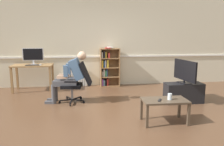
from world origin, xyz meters
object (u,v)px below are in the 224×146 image
(radiator, at_px, (75,78))
(tv_stand, at_px, (184,93))
(computer_mouse, at_px, (41,65))
(bookshelf, at_px, (108,67))
(computer_desk, at_px, (33,69))
(person_seated, at_px, (70,76))
(keyboard, at_px, (33,65))
(tv_screen, at_px, (185,71))
(drinking_glass, at_px, (170,97))
(imac_monitor, at_px, (33,55))
(spare_remote, at_px, (160,100))
(coffee_table, at_px, (165,103))
(office_chair, at_px, (78,81))

(radiator, relative_size, tv_stand, 0.79)
(computer_mouse, relative_size, bookshelf, 0.08)
(computer_desk, height_order, person_seated, person_seated)
(radiator, bearing_deg, keyboard, -155.17)
(tv_screen, distance_m, drinking_glass, 1.42)
(computer_mouse, bearing_deg, computer_desk, 154.09)
(imac_monitor, bearing_deg, drinking_glass, -43.25)
(imac_monitor, bearing_deg, tv_screen, -23.87)
(computer_mouse, relative_size, spare_remote, 0.67)
(spare_remote, bearing_deg, computer_mouse, 163.45)
(bookshelf, distance_m, coffee_table, 3.10)
(spare_remote, bearing_deg, imac_monitor, 163.85)
(computer_desk, bearing_deg, radiator, 18.26)
(computer_desk, bearing_deg, keyboard, -75.39)
(radiator, distance_m, drinking_glass, 3.63)
(office_chair, bearing_deg, person_seated, -90.00)
(tv_stand, relative_size, tv_screen, 1.07)
(office_chair, bearing_deg, radiator, -169.27)
(computer_desk, xyz_separation_m, imac_monitor, (0.02, 0.08, 0.40))
(radiator, bearing_deg, office_chair, -85.38)
(keyboard, bearing_deg, imac_monitor, 94.95)
(imac_monitor, relative_size, person_seated, 0.48)
(keyboard, xyz_separation_m, radiator, (1.15, 0.53, -0.49))
(computer_mouse, distance_m, office_chair, 1.60)
(person_seated, xyz_separation_m, drinking_glass, (1.88, -1.48, -0.15))
(office_chair, height_order, tv_stand, office_chair)
(office_chair, xyz_separation_m, tv_screen, (2.50, -0.32, 0.23))
(computer_mouse, height_order, radiator, computer_mouse)
(drinking_glass, height_order, spare_remote, drinking_glass)
(coffee_table, bearing_deg, computer_desk, 137.03)
(keyboard, distance_m, spare_remote, 3.84)
(keyboard, height_order, tv_stand, keyboard)
(radiator, relative_size, coffee_table, 0.86)
(imac_monitor, distance_m, spare_remote, 4.03)
(tv_stand, distance_m, drinking_glass, 1.42)
(computer_desk, bearing_deg, tv_screen, -22.79)
(tv_screen, bearing_deg, imac_monitor, 56.74)
(person_seated, bearing_deg, drinking_glass, 57.88)
(computer_mouse, bearing_deg, tv_screen, -22.57)
(tv_screen, distance_m, coffee_table, 1.48)
(office_chair, bearing_deg, computer_desk, -128.11)
(bookshelf, bearing_deg, radiator, 174.39)
(keyboard, xyz_separation_m, coffee_table, (2.89, -2.58, -0.39))
(keyboard, relative_size, radiator, 0.54)
(person_seated, relative_size, tv_stand, 1.37)
(computer_mouse, distance_m, person_seated, 1.45)
(bookshelf, height_order, coffee_table, bookshelf)
(keyboard, height_order, radiator, keyboard)
(bookshelf, relative_size, person_seated, 1.01)
(person_seated, bearing_deg, coffee_table, 56.84)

